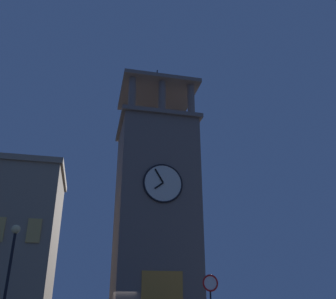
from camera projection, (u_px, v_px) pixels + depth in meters
clocktower at (155, 210)px, 33.04m from camera, size 7.57×7.33×24.93m
street_lamp at (11, 258)px, 17.58m from camera, size 0.44×0.44×5.32m
no_horn_sign at (211, 289)px, 17.08m from camera, size 0.78×0.14×2.96m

